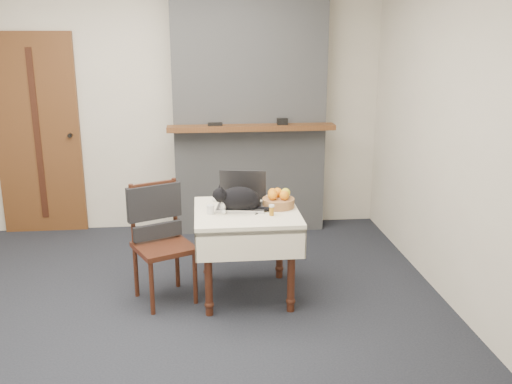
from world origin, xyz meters
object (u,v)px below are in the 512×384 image
pill_bottle (272,210)px  chair (158,225)px  cat (240,199)px  laptop (242,198)px  fruit_basket (278,200)px  door (38,135)px  cream_jar (210,209)px  side_table (246,224)px

pill_bottle → chair: 0.88m
cat → pill_bottle: 0.26m
laptop → chair: bearing=-166.5°
laptop → fruit_basket: 0.28m
door → cat: bearing=-42.5°
cat → fruit_basket: bearing=1.0°
door → cream_jar: (1.66, -1.77, -0.27)m
cream_jar → side_table: bearing=12.6°
chair → laptop: bearing=-21.1°
side_table → laptop: laptop is taller
side_table → cream_jar: size_ratio=12.15×
side_table → cat: size_ratio=1.73×
door → fruit_basket: 2.75m
side_table → chair: bearing=174.4°
side_table → cat: 0.21m
laptop → pill_bottle: bearing=-42.0°
pill_bottle → fruit_basket: size_ratio=0.33×
laptop → cat: size_ratio=0.91×
door → laptop: size_ratio=4.90×
laptop → pill_bottle: laptop is taller
cat → fruit_basket: cat is taller
cat → cream_jar: cat is taller
door → side_table: size_ratio=2.56×
door → chair: door is taller
cream_jar → fruit_basket: fruit_basket is taller
pill_bottle → chair: bearing=165.9°
laptop → cream_jar: size_ratio=6.36×
cat → door: bearing=125.2°
side_table → pill_bottle: (0.17, -0.15, 0.16)m
cat → pill_bottle: (0.22, -0.13, -0.05)m
pill_bottle → fruit_basket: 0.21m
door → laptop: bearing=-40.0°
cream_jar → fruit_basket: (0.52, 0.11, 0.02)m
pill_bottle → chair: size_ratio=0.09×
cat → chair: 0.66m
door → fruit_basket: size_ratio=8.14×
cat → cream_jar: bearing=178.5°
laptop → chair: laptop is taller
fruit_basket → door: bearing=142.8°
door → fruit_basket: door is taller
side_table → pill_bottle: pill_bottle is taller
door → cream_jar: 2.44m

